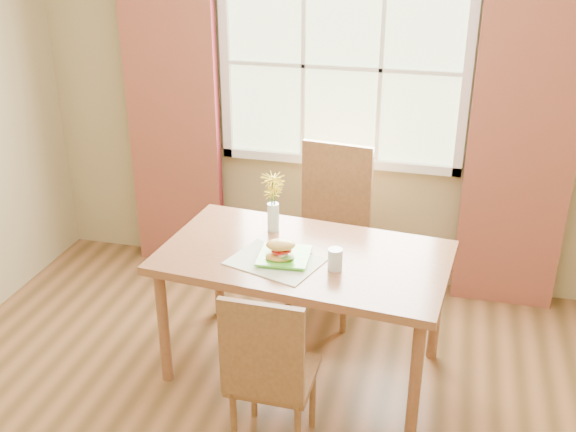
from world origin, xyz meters
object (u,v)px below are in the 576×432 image
at_px(water_glass, 335,260).
at_px(dining_table, 304,266).
at_px(chair_near, 269,369).
at_px(croissant_sandwich, 280,250).
at_px(chair_far, 331,223).
at_px(flower_vase, 273,196).

bearing_deg(water_glass, dining_table, 146.46).
xyz_separation_m(chair_near, croissant_sandwich, (-0.09, 0.56, 0.31)).
distance_m(chair_far, water_glass, 0.88).
xyz_separation_m(chair_far, water_glass, (0.18, -0.84, 0.20)).
bearing_deg(dining_table, chair_far, 94.28).
xyz_separation_m(chair_near, water_glass, (0.19, 0.57, 0.29)).
distance_m(chair_near, flower_vase, 1.07).
relative_size(chair_far, croissant_sandwich, 6.23).
height_order(chair_near, chair_far, chair_far).
relative_size(dining_table, chair_near, 1.73).
relative_size(chair_near, croissant_sandwich, 5.21).
relative_size(croissant_sandwich, flower_vase, 0.52).
bearing_deg(flower_vase, croissant_sandwich, -69.34).
bearing_deg(flower_vase, dining_table, -45.10).
height_order(dining_table, chair_far, chair_far).
xyz_separation_m(chair_near, chair_far, (0.01, 1.41, 0.10)).
bearing_deg(chair_far, water_glass, -70.70).
distance_m(chair_near, water_glass, 0.67).
xyz_separation_m(croissant_sandwich, flower_vase, (-0.14, 0.37, 0.14)).
height_order(dining_table, croissant_sandwich, croissant_sandwich).
distance_m(chair_far, croissant_sandwich, 0.88).
bearing_deg(chair_near, dining_table, 90.49).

